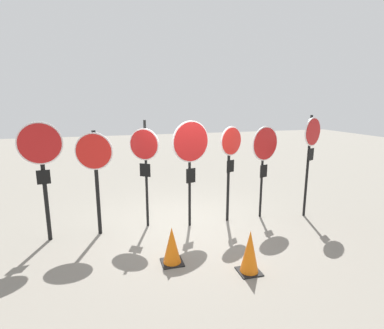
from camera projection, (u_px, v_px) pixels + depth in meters
The scene contains 10 objects.
ground_plane at pixel (189, 227), 7.05m from camera, with size 40.00×40.00×0.00m, color gray.
stop_sign_0 at pixel (42, 159), 5.99m from camera, with size 0.85×0.19×2.51m.
stop_sign_1 at pixel (95, 163), 6.32m from camera, with size 0.78×0.22×2.30m.
stop_sign_2 at pixel (145, 154), 6.71m from camera, with size 0.62×0.41×2.50m.
stop_sign_3 at pixel (191, 149), 6.71m from camera, with size 0.91×0.29×2.49m.
stop_sign_4 at pixel (230, 154), 7.06m from camera, with size 0.64×0.31×2.33m.
stop_sign_5 at pixel (265, 151), 7.29m from camera, with size 0.81×0.29×2.31m.
stop_sign_6 at pixel (311, 144), 7.32m from camera, with size 0.65×0.32×2.57m.
traffic_cone_0 at pixel (250, 252), 5.11m from camera, with size 0.38×0.38×0.77m.
traffic_cone_1 at pixel (172, 246), 5.41m from camera, with size 0.39×0.39×0.70m.
Camera 1 is at (-1.72, -6.36, 2.91)m, focal length 28.00 mm.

